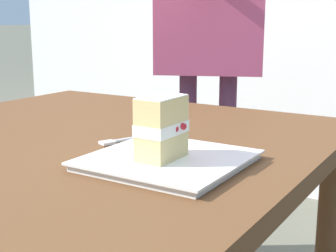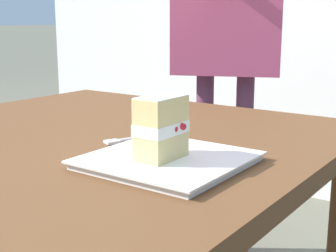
{
  "view_description": "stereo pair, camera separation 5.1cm",
  "coord_description": "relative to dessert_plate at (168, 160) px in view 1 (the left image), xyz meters",
  "views": [
    {
      "loc": [
        0.46,
        0.73,
        0.99
      ],
      "look_at": [
        -0.24,
        0.29,
        0.81
      ],
      "focal_mm": 51.89,
      "sensor_mm": 36.0,
      "label": 1
    },
    {
      "loc": [
        0.43,
        0.77,
        0.99
      ],
      "look_at": [
        -0.24,
        0.29,
        0.81
      ],
      "focal_mm": 51.89,
      "sensor_mm": 36.0,
      "label": 2
    }
  ],
  "objects": [
    {
      "name": "dessert_plate",
      "position": [
        0.0,
        0.0,
        0.0
      ],
      "size": [
        0.26,
        0.26,
        0.02
      ],
      "color": "white",
      "rests_on": "patio_table"
    },
    {
      "name": "cake_slice",
      "position": [
        0.02,
        -0.0,
        0.06
      ],
      "size": [
        0.09,
        0.07,
        0.11
      ],
      "color": "#E0C17A",
      "rests_on": "dessert_plate"
    },
    {
      "name": "dessert_fork",
      "position": [
        -0.11,
        -0.16,
        -0.0
      ],
      "size": [
        0.16,
        0.08,
        0.01
      ],
      "color": "silver",
      "rests_on": "patio_table"
    },
    {
      "name": "diner_person",
      "position": [
        -1.04,
        -0.46,
        0.28
      ],
      "size": [
        0.59,
        0.46,
        1.55
      ],
      "color": "#5D3049",
      "rests_on": "ground"
    }
  ]
}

